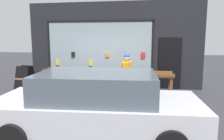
{
  "coord_description": "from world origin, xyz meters",
  "views": [
    {
      "loc": [
        1.67,
        -6.8,
        2.15
      ],
      "look_at": [
        0.25,
        0.92,
        0.94
      ],
      "focal_mm": 35.0,
      "sensor_mm": 36.0,
      "label": 1
    }
  ],
  "objects_px": {
    "sandwich_board_sign": "(25,78)",
    "parked_car": "(97,103)",
    "display_table_left": "(74,73)",
    "display_table_right": "(141,77)",
    "small_dog": "(109,92)",
    "person_browsing": "(127,73)"
  },
  "relations": [
    {
      "from": "display_table_right",
      "to": "person_browsing",
      "type": "xyz_separation_m",
      "value": [
        -0.46,
        -0.64,
        0.22
      ]
    },
    {
      "from": "display_table_right",
      "to": "person_browsing",
      "type": "distance_m",
      "value": 0.82
    },
    {
      "from": "sandwich_board_sign",
      "to": "parked_car",
      "type": "relative_size",
      "value": 0.22
    },
    {
      "from": "display_table_left",
      "to": "parked_car",
      "type": "relative_size",
      "value": 0.52
    },
    {
      "from": "display_table_left",
      "to": "sandwich_board_sign",
      "type": "xyz_separation_m",
      "value": [
        -2.0,
        -0.11,
        -0.23
      ]
    },
    {
      "from": "person_browsing",
      "to": "sandwich_board_sign",
      "type": "xyz_separation_m",
      "value": [
        -4.14,
        0.53,
        -0.41
      ]
    },
    {
      "from": "sandwich_board_sign",
      "to": "parked_car",
      "type": "distance_m",
      "value": 5.2
    },
    {
      "from": "person_browsing",
      "to": "parked_car",
      "type": "height_order",
      "value": "person_browsing"
    },
    {
      "from": "sandwich_board_sign",
      "to": "display_table_left",
      "type": "bearing_deg",
      "value": 9.31
    },
    {
      "from": "person_browsing",
      "to": "parked_car",
      "type": "distance_m",
      "value": 2.98
    },
    {
      "from": "display_table_right",
      "to": "sandwich_board_sign",
      "type": "relative_size",
      "value": 2.4
    },
    {
      "from": "parked_car",
      "to": "small_dog",
      "type": "bearing_deg",
      "value": 90.48
    },
    {
      "from": "person_browsing",
      "to": "parked_car",
      "type": "relative_size",
      "value": 0.36
    },
    {
      "from": "display_table_right",
      "to": "person_browsing",
      "type": "relative_size",
      "value": 1.48
    },
    {
      "from": "sandwich_board_sign",
      "to": "small_dog",
      "type": "bearing_deg",
      "value": -6.82
    },
    {
      "from": "person_browsing",
      "to": "small_dog",
      "type": "xyz_separation_m",
      "value": [
        -0.54,
        -0.3,
        -0.62
      ]
    },
    {
      "from": "display_table_right",
      "to": "parked_car",
      "type": "relative_size",
      "value": 0.53
    },
    {
      "from": "display_table_left",
      "to": "person_browsing",
      "type": "height_order",
      "value": "person_browsing"
    },
    {
      "from": "display_table_right",
      "to": "parked_car",
      "type": "height_order",
      "value": "parked_car"
    },
    {
      "from": "parked_car",
      "to": "person_browsing",
      "type": "bearing_deg",
      "value": 79.43
    },
    {
      "from": "display_table_left",
      "to": "sandwich_board_sign",
      "type": "bearing_deg",
      "value": -176.89
    },
    {
      "from": "sandwich_board_sign",
      "to": "parked_car",
      "type": "bearing_deg",
      "value": -35.99
    }
  ]
}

